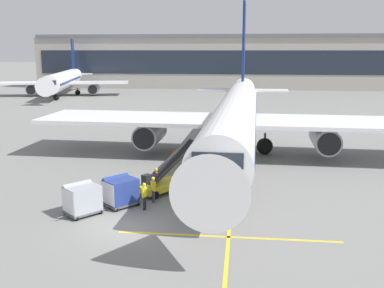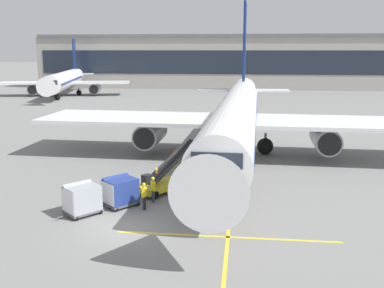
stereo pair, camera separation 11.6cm
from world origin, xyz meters
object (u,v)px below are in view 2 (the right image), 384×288
(parked_airplane, at_px, (236,116))
(safety_cone_wingtip, at_px, (174,151))
(baggage_cart_second, at_px, (82,198))
(ground_crew_by_loader, at_px, (156,178))
(belt_loader, at_px, (163,179))
(baggage_cart_lead, at_px, (120,191))
(safety_cone_engine_keepout, at_px, (172,156))
(ground_crew_marshaller, at_px, (153,188))
(distant_airplane, at_px, (65,80))
(ground_crew_by_carts, at_px, (144,194))

(parked_airplane, bearing_deg, safety_cone_wingtip, -176.42)
(baggage_cart_second, height_order, ground_crew_by_loader, baggage_cart_second)
(parked_airplane, distance_m, belt_loader, 12.78)
(belt_loader, distance_m, baggage_cart_lead, 3.78)
(baggage_cart_second, relative_size, safety_cone_engine_keepout, 3.80)
(ground_crew_marshaller, bearing_deg, baggage_cart_second, -146.97)
(baggage_cart_second, bearing_deg, distant_airplane, 113.13)
(baggage_cart_second, height_order, safety_cone_engine_keepout, baggage_cart_second)
(safety_cone_wingtip, bearing_deg, belt_loader, -84.78)
(baggage_cart_second, xyz_separation_m, distant_airplane, (-28.45, 66.59, 2.22))
(ground_crew_by_loader, bearing_deg, safety_cone_wingtip, 92.73)
(belt_loader, height_order, ground_crew_by_loader, belt_loader)
(baggage_cart_lead, bearing_deg, belt_loader, 54.08)
(parked_airplane, bearing_deg, ground_crew_marshaller, -110.18)
(belt_loader, height_order, ground_crew_marshaller, belt_loader)
(ground_crew_by_loader, xyz_separation_m, safety_cone_wingtip, (-0.53, 11.15, -0.66))
(ground_crew_by_carts, bearing_deg, baggage_cart_second, -161.62)
(parked_airplane, height_order, baggage_cart_lead, parked_airplane)
(belt_loader, xyz_separation_m, safety_cone_engine_keepout, (-0.87, 9.30, -0.59))
(ground_crew_by_loader, relative_size, distant_airplane, 0.05)
(belt_loader, distance_m, ground_crew_marshaller, 2.26)
(belt_loader, relative_size, ground_crew_by_loader, 2.76)
(ground_crew_by_carts, bearing_deg, ground_crew_marshaller, 77.52)
(parked_airplane, xyz_separation_m, baggage_cart_lead, (-7.02, -14.55, -2.79))
(distant_airplane, bearing_deg, safety_cone_wingtip, -58.11)
(belt_loader, height_order, baggage_cart_second, belt_loader)
(parked_airplane, relative_size, ground_crew_marshaller, 26.80)
(belt_loader, bearing_deg, ground_crew_by_loader, -177.08)
(baggage_cart_lead, height_order, baggage_cart_second, same)
(baggage_cart_second, height_order, ground_crew_by_carts, baggage_cart_second)
(belt_loader, bearing_deg, parked_airplane, 67.32)
(parked_airplane, height_order, safety_cone_wingtip, parked_airplane)
(parked_airplane, bearing_deg, safety_cone_engine_keepout, -158.87)
(safety_cone_engine_keepout, bearing_deg, ground_crew_marshaller, -86.90)
(parked_airplane, distance_m, ground_crew_by_carts, 16.23)
(ground_crew_by_carts, height_order, safety_cone_engine_keepout, ground_crew_by_carts)
(baggage_cart_second, bearing_deg, baggage_cart_lead, 41.82)
(ground_crew_by_loader, distance_m, safety_cone_engine_keepout, 9.35)
(parked_airplane, height_order, ground_crew_by_loader, parked_airplane)
(parked_airplane, bearing_deg, ground_crew_by_loader, -114.66)
(belt_loader, relative_size, ground_crew_marshaller, 2.76)
(ground_crew_by_loader, xyz_separation_m, safety_cone_engine_keepout, (-0.39, 9.32, -0.67))
(belt_loader, distance_m, baggage_cart_second, 6.30)
(ground_crew_by_carts, height_order, ground_crew_marshaller, same)
(baggage_cart_second, relative_size, ground_crew_marshaller, 1.48)
(baggage_cart_lead, distance_m, ground_crew_by_loader, 3.50)
(parked_airplane, xyz_separation_m, safety_cone_engine_keepout, (-5.68, -2.19, -3.45))
(safety_cone_engine_keepout, distance_m, safety_cone_wingtip, 1.83)
(baggage_cart_lead, distance_m, safety_cone_wingtip, 14.26)
(parked_airplane, bearing_deg, belt_loader, -112.68)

